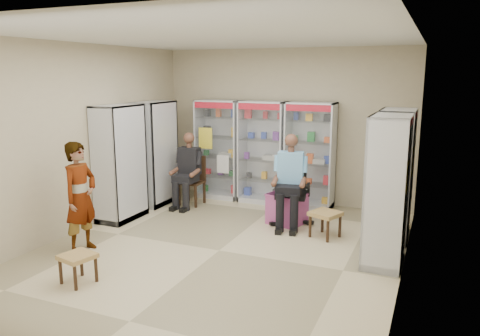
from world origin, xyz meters
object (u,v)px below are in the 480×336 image
at_px(cabinet_right_near, 387,191).
at_px(woven_stool_b, 78,269).
at_px(cabinet_left_near, 120,163).
at_px(pink_trunk, 287,208).
at_px(cabinet_back_mid, 263,152).
at_px(woven_stool_a, 325,224).
at_px(wooden_chair, 192,181).
at_px(cabinet_right_far, 395,175).
at_px(cabinet_back_left, 219,149).
at_px(seated_shopkeeper, 291,183).
at_px(standing_man, 80,197).
at_px(cabinet_left_far, 155,153).
at_px(office_chair, 291,191).
at_px(cabinet_back_right, 310,156).

relative_size(cabinet_right_near, woven_stool_b, 5.42).
distance_m(cabinet_left_near, pink_trunk, 2.99).
height_order(cabinet_back_mid, woven_stool_a, cabinet_back_mid).
bearing_deg(cabinet_left_near, cabinet_back_mid, 137.20).
relative_size(wooden_chair, pink_trunk, 1.72).
xyz_separation_m(cabinet_back_mid, cabinet_right_far, (2.58, -1.13, 0.00)).
bearing_deg(cabinet_left_near, cabinet_back_left, 155.39).
xyz_separation_m(seated_shopkeeper, woven_stool_b, (-1.71, -3.18, -0.54)).
xyz_separation_m(cabinet_back_left, seated_shopkeeper, (1.89, -1.19, -0.27)).
bearing_deg(woven_stool_b, standing_man, 128.35).
height_order(cabinet_left_near, standing_man, cabinet_left_near).
xyz_separation_m(cabinet_left_far, seated_shopkeeper, (2.82, -0.26, -0.27)).
distance_m(cabinet_right_far, woven_stool_a, 1.31).
relative_size(cabinet_back_left, pink_trunk, 3.66).
bearing_deg(cabinet_back_left, cabinet_right_near, -32.28).
bearing_deg(office_chair, cabinet_left_near, -172.30).
relative_size(pink_trunk, woven_stool_b, 1.48).
bearing_deg(woven_stool_b, cabinet_right_near, 32.45).
bearing_deg(woven_stool_b, cabinet_right_far, 43.95).
bearing_deg(woven_stool_a, wooden_chair, 163.59).
height_order(cabinet_right_far, cabinet_left_far, same).
xyz_separation_m(cabinet_right_far, cabinet_left_near, (-4.46, -0.90, 0.00)).
distance_m(cabinet_left_near, wooden_chair, 1.56).
xyz_separation_m(cabinet_back_right, standing_man, (-2.42, -3.49, -0.20)).
distance_m(cabinet_back_right, cabinet_left_far, 2.98).
height_order(cabinet_back_right, pink_trunk, cabinet_back_right).
height_order(cabinet_right_near, office_chair, cabinet_right_near).
bearing_deg(cabinet_right_near, cabinet_left_far, 73.75).
height_order(cabinet_back_right, standing_man, cabinet_back_right).
distance_m(cabinet_right_near, office_chair, 2.02).
height_order(cabinet_left_far, cabinet_left_near, same).
bearing_deg(cabinet_back_right, cabinet_left_far, -161.81).
relative_size(cabinet_back_right, woven_stool_b, 5.42).
bearing_deg(pink_trunk, cabinet_back_mid, 127.63).
relative_size(cabinet_back_left, cabinet_left_near, 1.00).
xyz_separation_m(cabinet_back_mid, wooden_chair, (-1.20, -0.73, -0.53)).
relative_size(cabinet_back_left, cabinet_back_right, 1.00).
height_order(cabinet_back_right, wooden_chair, cabinet_back_right).
bearing_deg(woven_stool_a, pink_trunk, 150.16).
bearing_deg(cabinet_left_far, woven_stool_a, 79.77).
distance_m(seated_shopkeeper, woven_stool_a, 0.94).
bearing_deg(cabinet_back_left, pink_trunk, -31.79).
xyz_separation_m(cabinet_right_near, wooden_chair, (-3.78, 1.50, -0.53)).
bearing_deg(seated_shopkeeper, cabinet_back_mid, 118.46).
relative_size(cabinet_right_far, cabinet_left_far, 1.00).
height_order(cabinet_right_near, seated_shopkeeper, cabinet_right_near).
bearing_deg(cabinet_back_left, cabinet_right_far, -17.75).
bearing_deg(seated_shopkeeper, cabinet_right_far, -7.89).
height_order(seated_shopkeeper, pink_trunk, seated_shopkeeper).
distance_m(cabinet_back_left, cabinet_right_far, 3.71).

